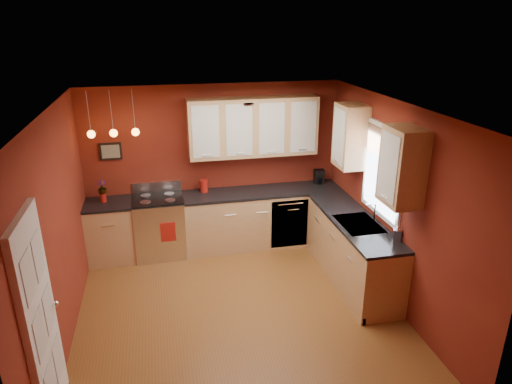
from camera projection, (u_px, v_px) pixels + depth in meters
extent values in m
plane|color=brown|center=(239.00, 312.00, 5.83)|extent=(4.20, 4.20, 0.00)
cube|color=beige|center=(236.00, 109.00, 4.90)|extent=(4.00, 4.20, 0.02)
cube|color=maroon|center=(214.00, 166.00, 7.28)|extent=(4.00, 0.02, 2.60)
cube|color=maroon|center=(288.00, 331.00, 3.45)|extent=(4.00, 0.02, 2.60)
cube|color=maroon|center=(57.00, 236.00, 4.96)|extent=(0.02, 4.20, 2.60)
cube|color=maroon|center=(393.00, 205.00, 5.77)|extent=(0.02, 4.20, 2.60)
cube|color=tan|center=(112.00, 232.00, 6.97)|extent=(0.70, 0.60, 0.90)
cube|color=tan|center=(263.00, 218.00, 7.45)|extent=(2.54, 0.60, 0.90)
cube|color=tan|center=(352.00, 251.00, 6.42)|extent=(0.60, 2.10, 0.90)
cube|color=black|center=(108.00, 204.00, 6.81)|extent=(0.70, 0.62, 0.04)
cube|color=black|center=(263.00, 192.00, 7.29)|extent=(2.54, 0.62, 0.04)
cube|color=black|center=(354.00, 220.00, 6.25)|extent=(0.62, 2.10, 0.04)
cube|color=silver|center=(160.00, 227.00, 7.12)|extent=(0.76, 0.64, 0.92)
cube|color=black|center=(160.00, 234.00, 6.84)|extent=(0.55, 0.02, 0.32)
cylinder|color=silver|center=(159.00, 220.00, 6.74)|extent=(0.60, 0.02, 0.02)
cube|color=black|center=(158.00, 199.00, 6.95)|extent=(0.76, 0.60, 0.03)
cylinder|color=gray|center=(145.00, 202.00, 6.78)|extent=(0.16, 0.16, 0.01)
cylinder|color=gray|center=(170.00, 200.00, 6.85)|extent=(0.16, 0.16, 0.01)
cylinder|color=gray|center=(146.00, 195.00, 7.03)|extent=(0.16, 0.16, 0.01)
cylinder|color=gray|center=(169.00, 194.00, 7.11)|extent=(0.16, 0.16, 0.01)
cube|color=silver|center=(157.00, 187.00, 7.19)|extent=(0.76, 0.04, 0.16)
cube|color=silver|center=(289.00, 224.00, 7.26)|extent=(0.60, 0.02, 0.80)
cube|color=gray|center=(359.00, 225.00, 6.12)|extent=(0.50, 0.70, 0.05)
cube|color=black|center=(354.00, 221.00, 6.27)|extent=(0.42, 0.30, 0.02)
cube|color=black|center=(364.00, 231.00, 5.96)|extent=(0.42, 0.30, 0.02)
cylinder|color=white|center=(375.00, 213.00, 6.10)|extent=(0.02, 0.02, 0.28)
cylinder|color=white|center=(371.00, 204.00, 6.04)|extent=(0.16, 0.02, 0.02)
cube|color=white|center=(383.00, 172.00, 5.91)|extent=(0.04, 1.02, 1.22)
cube|color=white|center=(382.00, 172.00, 5.91)|extent=(0.01, 0.90, 1.10)
cube|color=olive|center=(384.00, 144.00, 5.77)|extent=(0.02, 0.96, 0.36)
cube|color=white|center=(41.00, 324.00, 3.97)|extent=(0.06, 0.82, 2.05)
cube|color=silver|center=(28.00, 277.00, 3.61)|extent=(0.00, 0.28, 0.40)
cube|color=silver|center=(38.00, 255.00, 3.93)|extent=(0.00, 0.28, 0.40)
cube|color=silver|center=(40.00, 334.00, 3.80)|extent=(0.00, 0.28, 0.40)
cube|color=silver|center=(49.00, 309.00, 4.13)|extent=(0.00, 0.28, 0.40)
cube|color=silver|center=(58.00, 358.00, 4.33)|extent=(0.00, 0.28, 0.40)
sphere|color=white|center=(55.00, 304.00, 4.29)|extent=(0.06, 0.06, 0.06)
cube|color=tan|center=(253.00, 127.00, 7.01)|extent=(2.00, 0.35, 0.90)
cube|color=tan|center=(374.00, 150.00, 5.79)|extent=(0.35, 1.95, 0.90)
cube|color=black|center=(111.00, 151.00, 6.82)|extent=(0.32, 0.03, 0.26)
cylinder|color=gray|center=(88.00, 113.00, 6.25)|extent=(0.01, 0.01, 0.60)
sphere|color=#FFA53F|center=(91.00, 134.00, 6.35)|extent=(0.11, 0.11, 0.11)
cylinder|color=gray|center=(111.00, 112.00, 6.31)|extent=(0.01, 0.01, 0.60)
sphere|color=#FFA53F|center=(114.00, 133.00, 6.42)|extent=(0.11, 0.11, 0.11)
cylinder|color=gray|center=(133.00, 111.00, 6.37)|extent=(0.01, 0.01, 0.60)
sphere|color=#FFA53F|center=(135.00, 132.00, 6.48)|extent=(0.11, 0.11, 0.11)
cylinder|color=#9F1811|center=(204.00, 186.00, 7.19)|extent=(0.12, 0.12, 0.18)
cylinder|color=#9F1811|center=(204.00, 180.00, 7.16)|extent=(0.13, 0.13, 0.02)
cylinder|color=#9F1811|center=(103.00, 198.00, 6.80)|extent=(0.09, 0.09, 0.14)
imported|color=#9F1811|center=(102.00, 188.00, 6.74)|extent=(0.15, 0.15, 0.22)
cube|color=black|center=(319.00, 176.00, 7.57)|extent=(0.17, 0.15, 0.23)
cylinder|color=black|center=(320.00, 181.00, 7.55)|extent=(0.10, 0.10, 0.11)
imported|color=white|center=(397.00, 232.00, 5.62)|extent=(0.13, 0.13, 0.22)
cube|color=#9F1811|center=(168.00, 232.00, 6.82)|extent=(0.22, 0.02, 0.31)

